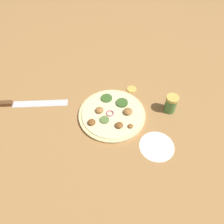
# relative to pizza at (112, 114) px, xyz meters

# --- Properties ---
(ground_plane) EXTENTS (3.00, 3.00, 0.00)m
(ground_plane) POSITION_rel_pizza_xyz_m (-0.00, -0.00, -0.01)
(ground_plane) COLOR #9E703F
(pizza) EXTENTS (0.27, 0.27, 0.03)m
(pizza) POSITION_rel_pizza_xyz_m (0.00, 0.00, 0.00)
(pizza) COLOR beige
(pizza) RESTS_ON ground_plane
(knife) EXTENTS (0.14, 0.31, 0.02)m
(knife) POSITION_rel_pizza_xyz_m (-0.21, -0.35, -0.00)
(knife) COLOR silver
(knife) RESTS_ON ground_plane
(spice_jar) EXTENTS (0.05, 0.05, 0.08)m
(spice_jar) POSITION_rel_pizza_xyz_m (0.06, 0.23, 0.03)
(spice_jar) COLOR #4C7F42
(spice_jar) RESTS_ON ground_plane
(loose_cap) EXTENTS (0.04, 0.04, 0.01)m
(loose_cap) POSITION_rel_pizza_xyz_m (-0.10, 0.14, -0.01)
(loose_cap) COLOR gold
(loose_cap) RESTS_ON ground_plane
(flour_patch) EXTENTS (0.13, 0.13, 0.00)m
(flour_patch) POSITION_rel_pizza_xyz_m (0.19, 0.09, -0.01)
(flour_patch) COLOR white
(flour_patch) RESTS_ON ground_plane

